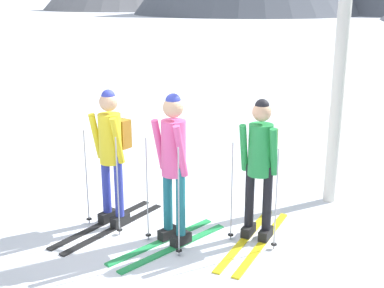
{
  "coord_description": "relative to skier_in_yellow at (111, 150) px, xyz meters",
  "views": [
    {
      "loc": [
        2.31,
        -5.05,
        2.85
      ],
      "look_at": [
        0.18,
        0.59,
        1.05
      ],
      "focal_mm": 47.33,
      "sensor_mm": 36.0,
      "label": 1
    }
  ],
  "objects": [
    {
      "name": "skier_in_yellow",
      "position": [
        0.0,
        0.0,
        0.0
      ],
      "size": [
        0.75,
        1.75,
        1.75
      ],
      "color": "black",
      "rests_on": "ground"
    },
    {
      "name": "skier_in_green",
      "position": [
        1.81,
        0.27,
        -0.02
      ],
      "size": [
        0.61,
        1.79,
        1.72
      ],
      "color": "yellow",
      "rests_on": "ground"
    },
    {
      "name": "ground_plane",
      "position": [
        0.73,
        -0.17,
        -0.99
      ],
      "size": [
        400.0,
        400.0,
        0.0
      ],
      "primitive_type": "plane",
      "color": "white"
    },
    {
      "name": "birch_tree_tall",
      "position": [
        2.51,
        1.76,
        1.76
      ],
      "size": [
        0.51,
        1.16,
        5.41
      ],
      "color": "silver",
      "rests_on": "ground"
    },
    {
      "name": "skier_in_pink",
      "position": [
        0.92,
        -0.21,
        0.01
      ],
      "size": [
        0.95,
        1.59,
        1.8
      ],
      "color": "green",
      "rests_on": "ground"
    }
  ]
}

